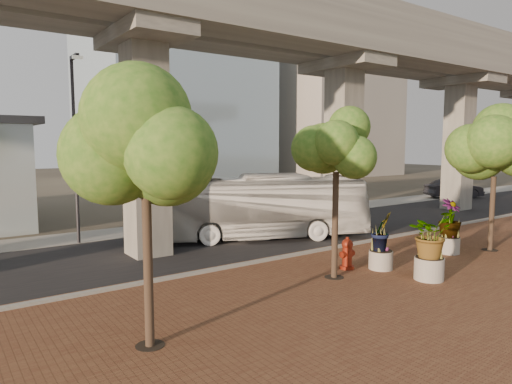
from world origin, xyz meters
TOP-DOWN VIEW (x-y plane):
  - ground at (0.00, 0.00)m, footprint 160.00×160.00m
  - brick_plaza at (0.00, -8.00)m, footprint 70.00×13.00m
  - asphalt_road at (0.00, 2.00)m, footprint 90.00×8.00m
  - curb_strip at (0.00, -2.00)m, footprint 70.00×0.25m
  - far_sidewalk at (0.00, 7.50)m, footprint 90.00×3.00m
  - transit_viaduct at (0.00, 2.00)m, footprint 72.00×5.60m
  - midrise_block at (38.00, 36.00)m, footprint 18.00×16.00m
  - transit_bus at (-0.41, 2.07)m, footprint 11.83×7.34m
  - parked_car at (24.36, 6.00)m, footprint 5.23×3.64m
  - fire_hydrant at (-0.70, -4.73)m, footprint 0.62×0.56m
  - planter_front at (0.61, -7.40)m, footprint 2.27×2.27m
  - planter_right at (4.82, -5.57)m, footprint 2.25×2.25m
  - planter_left at (0.34, -5.49)m, footprint 2.02×2.02m
  - street_tree_far_west at (-9.53, -6.70)m, footprint 3.78×3.78m
  - street_tree_near_west at (-1.92, -5.25)m, footprint 3.29×3.29m
  - street_tree_near_east at (6.87, -6.34)m, footprint 4.27×4.27m
  - streetlamp_west at (-7.89, 6.00)m, footprint 0.44×1.28m
  - streetlamp_east at (9.27, 6.78)m, footprint 0.42×1.22m

SIDE VIEW (x-z plane):
  - ground at x=0.00m, z-range 0.00..0.00m
  - asphalt_road at x=0.00m, z-range 0.00..0.04m
  - brick_plaza at x=0.00m, z-range 0.00..0.06m
  - far_sidewalk at x=0.00m, z-range 0.00..0.06m
  - curb_strip at x=0.00m, z-range 0.00..0.16m
  - fire_hydrant at x=-0.70m, z-range 0.04..1.27m
  - parked_car at x=24.36m, z-range 0.00..1.63m
  - planter_left at x=0.34m, z-range 0.30..2.53m
  - planter_right at x=4.82m, z-range 0.31..2.71m
  - planter_front at x=0.61m, z-range 0.33..2.82m
  - transit_bus at x=-0.41m, z-range 0.00..3.27m
  - street_tree_near_east at x=6.87m, z-range 1.37..7.91m
  - street_tree_near_west at x=-1.92m, z-range 1.67..7.95m
  - streetlamp_east at x=9.27m, z-range 0.70..9.11m
  - street_tree_far_west at x=-9.53m, z-range 1.61..8.21m
  - streetlamp_west at x=-7.89m, z-range 0.74..9.60m
  - transit_viaduct at x=0.00m, z-range 1.09..13.49m
  - midrise_block at x=38.00m, z-range 0.00..24.00m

